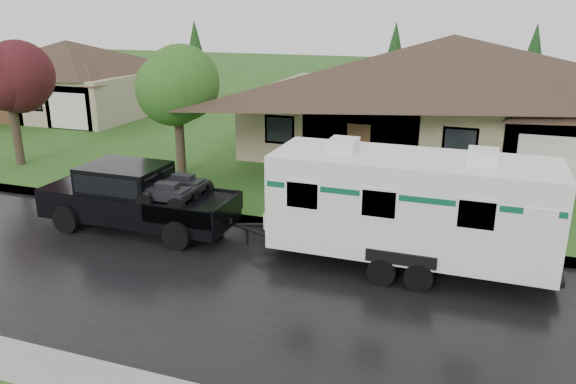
% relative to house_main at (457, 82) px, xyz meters
% --- Properties ---
extents(ground, '(140.00, 140.00, 0.00)m').
position_rel_house_main_xyz_m(ground, '(-2.29, -13.84, -3.59)').
color(ground, '#2A571B').
rests_on(ground, ground).
extents(road, '(140.00, 8.00, 0.01)m').
position_rel_house_main_xyz_m(road, '(-2.29, -15.84, -3.59)').
color(road, black).
rests_on(road, ground).
extents(curb, '(140.00, 0.50, 0.15)m').
position_rel_house_main_xyz_m(curb, '(-2.29, -11.59, -3.52)').
color(curb, gray).
rests_on(curb, ground).
extents(lawn, '(140.00, 26.00, 0.15)m').
position_rel_house_main_xyz_m(lawn, '(-2.29, 1.16, -3.52)').
color(lawn, '#2A571B').
rests_on(lawn, ground).
extents(house_main, '(19.44, 10.80, 6.90)m').
position_rel_house_main_xyz_m(house_main, '(0.00, 0.00, 0.00)').
color(house_main, gray).
rests_on(house_main, lawn).
extents(house_far, '(10.80, 8.64, 5.80)m').
position_rel_house_main_xyz_m(house_far, '(-24.07, 2.02, -0.62)').
color(house_far, tan).
rests_on(house_far, lawn).
extents(tree_left_green, '(3.24, 3.24, 5.37)m').
position_rel_house_main_xyz_m(tree_left_green, '(-10.49, -7.76, 0.28)').
color(tree_left_green, '#382B1E').
rests_on(tree_left_green, lawn).
extents(tree_red, '(3.31, 3.31, 5.48)m').
position_rel_house_main_xyz_m(tree_red, '(-18.28, -8.71, 0.36)').
color(tree_red, '#382B1E').
rests_on(tree_red, lawn).
extents(shrub_row, '(13.60, 1.00, 1.00)m').
position_rel_house_main_xyz_m(shrub_row, '(-0.29, -4.54, -2.94)').
color(shrub_row, '#143814').
rests_on(shrub_row, lawn).
extents(pickup_truck, '(6.40, 2.43, 2.13)m').
position_rel_house_main_xyz_m(pickup_truck, '(-9.00, -13.31, -2.45)').
color(pickup_truck, black).
rests_on(pickup_truck, ground).
extents(travel_trailer, '(7.89, 2.77, 3.54)m').
position_rel_house_main_xyz_m(travel_trailer, '(-0.18, -13.31, -1.71)').
color(travel_trailer, white).
rests_on(travel_trailer, ground).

